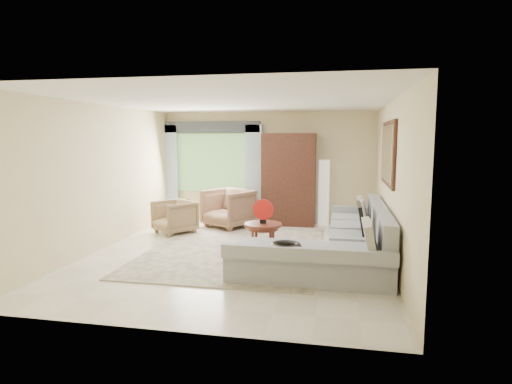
% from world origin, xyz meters
% --- Properties ---
extents(ground, '(6.00, 6.00, 0.00)m').
position_xyz_m(ground, '(0.00, 0.00, 0.00)').
color(ground, silver).
rests_on(ground, ground).
extents(area_rug, '(3.03, 4.02, 0.02)m').
position_xyz_m(area_rug, '(-0.11, 0.30, 0.01)').
color(area_rug, '#BCB594').
rests_on(area_rug, ground).
extents(sectional_sofa, '(2.30, 3.46, 0.90)m').
position_xyz_m(sectional_sofa, '(1.78, -0.18, 0.28)').
color(sectional_sofa, '#999CA1').
rests_on(sectional_sofa, ground).
extents(tv_screen, '(0.14, 0.74, 0.48)m').
position_xyz_m(tv_screen, '(2.05, -0.07, 0.72)').
color(tv_screen, black).
rests_on(tv_screen, sectional_sofa).
extents(garden_hose, '(0.43, 0.43, 0.09)m').
position_xyz_m(garden_hose, '(1.00, -1.36, 0.55)').
color(garden_hose, black).
rests_on(garden_hose, sectional_sofa).
extents(coffee_table, '(0.62, 0.62, 0.62)m').
position_xyz_m(coffee_table, '(0.49, -0.27, 0.32)').
color(coffee_table, '#451712').
rests_on(coffee_table, ground).
extents(red_disc, '(0.34, 0.06, 0.34)m').
position_xyz_m(red_disc, '(0.49, -0.27, 0.85)').
color(red_disc, red).
rests_on(red_disc, coffee_table).
extents(armchair_left, '(1.05, 1.05, 0.69)m').
position_xyz_m(armchair_left, '(-1.70, 1.35, 0.35)').
color(armchair_left, '#977652').
rests_on(armchair_left, ground).
extents(armchair_right, '(1.26, 1.27, 0.86)m').
position_xyz_m(armchair_right, '(-0.73, 2.13, 0.43)').
color(armchair_right, '#A17557').
rests_on(armchair_right, ground).
extents(potted_plant, '(0.58, 0.52, 0.60)m').
position_xyz_m(potted_plant, '(-1.92, 2.53, 0.30)').
color(potted_plant, '#999999').
rests_on(potted_plant, ground).
extents(armoire, '(1.20, 0.55, 2.10)m').
position_xyz_m(armoire, '(0.55, 2.72, 1.05)').
color(armoire, black).
rests_on(armoire, ground).
extents(floor_lamp, '(0.24, 0.24, 1.50)m').
position_xyz_m(floor_lamp, '(1.35, 2.78, 0.75)').
color(floor_lamp, silver).
rests_on(floor_lamp, ground).
extents(window, '(1.80, 0.04, 1.40)m').
position_xyz_m(window, '(-1.35, 2.97, 1.40)').
color(window, '#669E59').
rests_on(window, wall_back).
extents(curtain_left, '(0.40, 0.08, 2.30)m').
position_xyz_m(curtain_left, '(-2.40, 2.88, 1.15)').
color(curtain_left, '#9EB7CC').
rests_on(curtain_left, ground).
extents(curtain_right, '(0.40, 0.08, 2.30)m').
position_xyz_m(curtain_right, '(-0.30, 2.88, 1.15)').
color(curtain_right, '#9EB7CC').
rests_on(curtain_right, ground).
extents(valance, '(2.40, 0.12, 0.26)m').
position_xyz_m(valance, '(-1.35, 2.90, 2.25)').
color(valance, '#1E232D').
rests_on(valance, wall_back).
extents(wall_mirror, '(0.05, 1.70, 1.05)m').
position_xyz_m(wall_mirror, '(2.46, 0.35, 1.75)').
color(wall_mirror, black).
rests_on(wall_mirror, wall_right).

